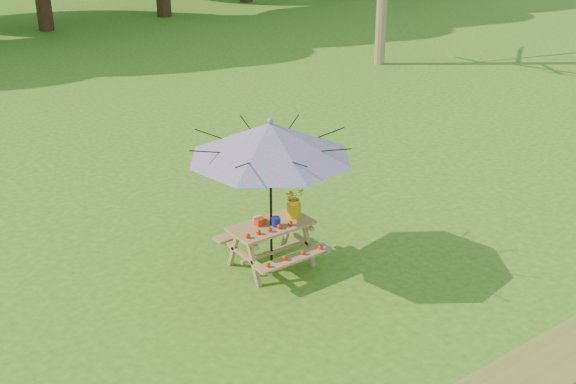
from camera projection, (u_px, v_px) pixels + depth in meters
ground at (221, 344)px, 8.81m from camera, size 120.00×120.00×0.00m
picnic_table at (271, 246)px, 10.46m from camera, size 1.20×1.32×0.67m
patio_umbrella at (270, 140)px, 9.81m from camera, size 2.74×2.74×2.26m
produce_bins at (267, 221)px, 10.31m from camera, size 0.30×0.39×0.13m
tomatoes_row at (270, 230)px, 10.10m from camera, size 0.77×0.13×0.07m
flower_bucket at (294, 201)px, 10.47m from camera, size 0.30×0.26×0.46m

